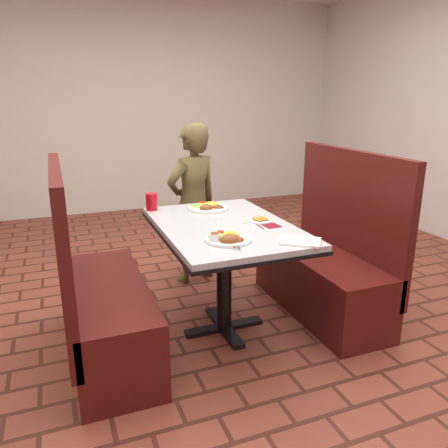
{
  "coord_description": "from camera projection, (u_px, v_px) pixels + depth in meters",
  "views": [
    {
      "loc": [
        -0.97,
        -2.48,
        1.54
      ],
      "look_at": [
        0.0,
        0.0,
        0.75
      ],
      "focal_mm": 35.0,
      "sensor_mm": 36.0,
      "label": 1
    }
  ],
  "objects": [
    {
      "name": "maroon_napkin",
      "position": [
        272.0,
        226.0,
        2.73
      ],
      "size": [
        0.1,
        0.1,
        0.0
      ],
      "primitive_type": "cube",
      "rotation": [
        0.0,
        0.0,
        0.08
      ],
      "color": "maroon",
      "rests_on": "dining_table"
    },
    {
      "name": "red_tumbler",
      "position": [
        152.0,
        202.0,
        3.1
      ],
      "size": [
        0.08,
        0.08,
        0.12
      ],
      "primitive_type": "cylinder",
      "color": "red",
      "rests_on": "dining_table"
    },
    {
      "name": "spoon_utensil",
      "position": [
        259.0,
        226.0,
        2.72
      ],
      "size": [
        0.02,
        0.12,
        0.0
      ],
      "primitive_type": "cube",
      "rotation": [
        0.0,
        0.0,
        -0.05
      ],
      "color": "silver",
      "rests_on": "dining_table"
    },
    {
      "name": "knife_utensil",
      "position": [
        231.0,
        243.0,
        2.39
      ],
      "size": [
        0.04,
        0.19,
        0.0
      ],
      "primitive_type": "cube",
      "rotation": [
        0.0,
        0.0,
        -0.17
      ],
      "color": "silver",
      "rests_on": "dining_table"
    },
    {
      "name": "booth_bench_right",
      "position": [
        326.0,
        268.0,
        3.17
      ],
      "size": [
        0.47,
        1.2,
        1.17
      ],
      "color": "#521512",
      "rests_on": "ground"
    },
    {
      "name": "far_dinner_plate",
      "position": [
        208.0,
        205.0,
        3.13
      ],
      "size": [
        0.29,
        0.29,
        0.07
      ],
      "rotation": [
        0.0,
        0.0,
        0.19
      ],
      "color": "white",
      "rests_on": "dining_table"
    },
    {
      "name": "diner_person",
      "position": [
        193.0,
        204.0,
        3.62
      ],
      "size": [
        0.57,
        0.47,
        1.33
      ],
      "primitive_type": "imported",
      "rotation": [
        0.0,
        0.0,
        3.49
      ],
      "color": "brown",
      "rests_on": "ground"
    },
    {
      "name": "paper_napkin",
      "position": [
        300.0,
        241.0,
        2.43
      ],
      "size": [
        0.27,
        0.26,
        0.01
      ],
      "primitive_type": "cube",
      "rotation": [
        0.0,
        0.0,
        -0.65
      ],
      "color": "white",
      "rests_on": "dining_table"
    },
    {
      "name": "booth_bench_left",
      "position": [
        100.0,
        305.0,
        2.62
      ],
      "size": [
        0.47,
        1.2,
        1.17
      ],
      "color": "#521512",
      "rests_on": "ground"
    },
    {
      "name": "fork_utensil",
      "position": [
        236.0,
        245.0,
        2.36
      ],
      "size": [
        0.03,
        0.16,
        0.0
      ],
      "primitive_type": "cube",
      "rotation": [
        0.0,
        0.0,
        -0.12
      ],
      "color": "silver",
      "rests_on": "dining_table"
    },
    {
      "name": "plantain_plate",
      "position": [
        260.0,
        220.0,
        2.83
      ],
      "size": [
        0.16,
        0.16,
        0.02
      ],
      "rotation": [
        0.0,
        0.0,
        0.32
      ],
      "color": "white",
      "rests_on": "dining_table"
    },
    {
      "name": "room",
      "position": [
        224.0,
        26.0,
        2.45
      ],
      "size": [
        7.0,
        7.04,
        2.82
      ],
      "color": "brown",
      "rests_on": "ground"
    },
    {
      "name": "dining_table",
      "position": [
        224.0,
        238.0,
        2.8
      ],
      "size": [
        0.81,
        1.21,
        0.75
      ],
      "color": "silver",
      "rests_on": "ground"
    },
    {
      "name": "near_dinner_plate",
      "position": [
        228.0,
        236.0,
        2.45
      ],
      "size": [
        0.26,
        0.26,
        0.08
      ],
      "rotation": [
        0.0,
        0.0,
        0.06
      ],
      "color": "white",
      "rests_on": "dining_table"
    },
    {
      "name": "lettuce_shreds",
      "position": [
        226.0,
        221.0,
        2.84
      ],
      "size": [
        0.28,
        0.32,
        0.0
      ],
      "primitive_type": null,
      "color": "#7DB94A",
      "rests_on": "dining_table"
    }
  ]
}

